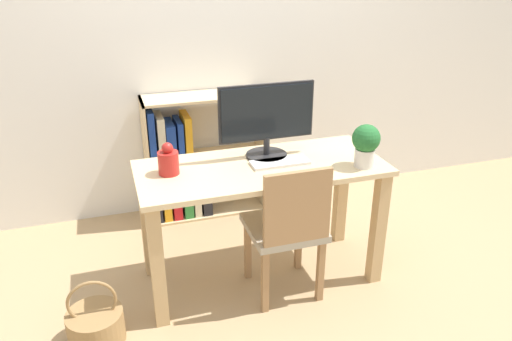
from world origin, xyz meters
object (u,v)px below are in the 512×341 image
(monitor, at_px, (267,117))
(bookshelf, at_px, (186,166))
(potted_plant, at_px, (366,143))
(chair, at_px, (288,226))
(keyboard, at_px, (280,162))
(basket, at_px, (96,325))
(vase, at_px, (168,161))

(monitor, relative_size, bookshelf, 0.61)
(potted_plant, bearing_deg, monitor, 147.59)
(monitor, bearing_deg, bookshelf, 114.02)
(monitor, bearing_deg, potted_plant, -32.41)
(monitor, relative_size, chair, 0.66)
(monitor, distance_m, potted_plant, 0.56)
(keyboard, bearing_deg, basket, -166.08)
(vase, bearing_deg, chair, -24.03)
(potted_plant, distance_m, chair, 0.61)
(vase, bearing_deg, keyboard, -5.15)
(basket, bearing_deg, potted_plant, 3.67)
(vase, relative_size, bookshelf, 0.20)
(potted_plant, height_order, bookshelf, potted_plant)
(keyboard, height_order, chair, chair)
(keyboard, relative_size, potted_plant, 1.36)
(potted_plant, relative_size, bookshelf, 0.27)
(potted_plant, bearing_deg, chair, -175.38)
(potted_plant, bearing_deg, bookshelf, 127.06)
(vase, height_order, potted_plant, potted_plant)
(chair, bearing_deg, basket, 175.65)
(basket, bearing_deg, keyboard, 13.92)
(monitor, bearing_deg, chair, -87.58)
(bookshelf, bearing_deg, basket, -120.25)
(chair, bearing_deg, vase, 148.35)
(vase, xyz_separation_m, potted_plant, (1.03, -0.22, 0.06))
(vase, distance_m, basket, 0.90)
(chair, height_order, basket, chair)
(basket, bearing_deg, chair, 3.26)
(keyboard, xyz_separation_m, potted_plant, (0.43, -0.17, 0.13))
(vase, height_order, chair, vase)
(chair, distance_m, basket, 1.11)
(vase, relative_size, basket, 0.48)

